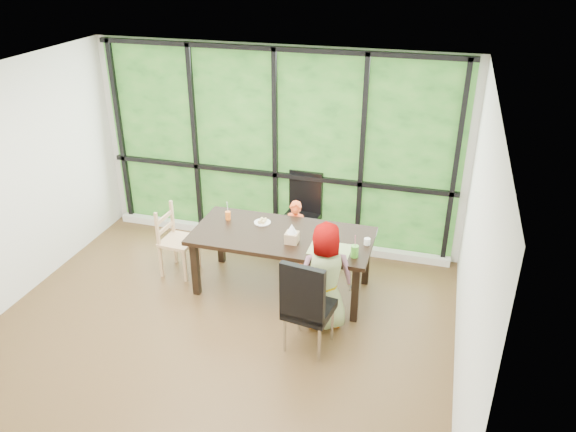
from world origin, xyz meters
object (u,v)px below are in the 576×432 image
(chair_interior_leather, at_px, (309,303))
(tissue_box, at_px, (292,238))
(chair_window_leather, at_px, (301,214))
(green_cup, at_px, (355,251))
(plate_near, at_px, (325,249))
(orange_cup, at_px, (228,216))
(white_mug, at_px, (367,241))
(chair_end_beech, at_px, (179,241))
(dining_table, at_px, (282,262))
(child_toddler, at_px, (295,234))
(child_older, at_px, (323,276))
(plate_far, at_px, (262,222))

(chair_interior_leather, bearing_deg, tissue_box, -54.86)
(chair_window_leather, distance_m, green_cup, 1.60)
(chair_interior_leather, bearing_deg, plate_near, -81.28)
(orange_cup, distance_m, white_mug, 1.75)
(white_mug, bearing_deg, chair_end_beech, -179.20)
(dining_table, xyz_separation_m, plate_near, (0.56, -0.21, 0.38))
(child_toddler, relative_size, child_older, 0.72)
(orange_cup, bearing_deg, chair_end_beech, -163.20)
(plate_far, bearing_deg, chair_interior_leather, -52.78)
(chair_window_leather, relative_size, plate_far, 5.29)
(plate_far, bearing_deg, plate_near, -25.66)
(chair_end_beech, distance_m, child_older, 2.07)
(chair_interior_leather, bearing_deg, child_older, -89.24)
(chair_end_beech, xyz_separation_m, plate_far, (1.04, 0.21, 0.31))
(chair_interior_leather, distance_m, plate_far, 1.48)
(chair_end_beech, height_order, plate_near, chair_end_beech)
(dining_table, height_order, child_toddler, child_toddler)
(plate_far, distance_m, white_mug, 1.32)
(chair_window_leather, relative_size, chair_interior_leather, 1.00)
(chair_end_beech, height_order, child_toddler, chair_end_beech)
(chair_end_beech, xyz_separation_m, plate_near, (1.92, -0.21, 0.31))
(plate_near, height_order, orange_cup, orange_cup)
(orange_cup, xyz_separation_m, tissue_box, (0.91, -0.34, 0.01))
(chair_window_leather, height_order, child_older, child_older)
(child_older, distance_m, orange_cup, 1.57)
(chair_window_leather, distance_m, chair_end_beech, 1.65)
(green_cup, distance_m, white_mug, 0.32)
(dining_table, bearing_deg, plate_far, 146.04)
(child_toddler, bearing_deg, chair_window_leather, 104.00)
(white_mug, relative_size, tissue_box, 0.52)
(dining_table, distance_m, child_toddler, 0.60)
(child_toddler, xyz_separation_m, green_cup, (0.90, -0.87, 0.37))
(child_toddler, height_order, tissue_box, child_toddler)
(orange_cup, bearing_deg, tissue_box, -20.54)
(child_toddler, height_order, green_cup, child_toddler)
(plate_near, bearing_deg, chair_window_leather, 116.56)
(plate_near, bearing_deg, white_mug, 29.56)
(white_mug, bearing_deg, dining_table, -178.06)
(child_toddler, height_order, white_mug, child_toddler)
(chair_end_beech, xyz_separation_m, orange_cup, (0.61, 0.18, 0.35))
(plate_near, height_order, tissue_box, tissue_box)
(plate_far, relative_size, orange_cup, 1.94)
(child_toddler, relative_size, tissue_box, 6.23)
(green_cup, bearing_deg, plate_near, 168.98)
(chair_interior_leather, bearing_deg, child_toddler, -61.80)
(chair_interior_leather, xyz_separation_m, plate_far, (-0.89, 1.17, 0.22))
(white_mug, bearing_deg, plate_near, -150.44)
(dining_table, height_order, chair_window_leather, chair_window_leather)
(chair_interior_leather, distance_m, green_cup, 0.81)
(dining_table, bearing_deg, white_mug, 1.94)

